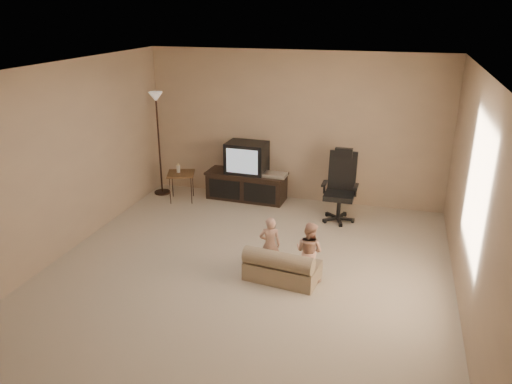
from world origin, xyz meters
The scene contains 9 objects.
floor centered at (0.00, 0.00, 0.00)m, with size 5.50×5.50×0.00m, color beige.
room_shell centered at (0.00, 0.00, 1.52)m, with size 5.50×5.50×5.50m.
tv_stand centered at (-0.75, 2.49, 0.41)m, with size 1.41×0.57×1.00m.
office_chair centered at (0.90, 2.04, 0.40)m, with size 0.54×0.56×1.12m.
side_table centered at (-1.80, 2.11, 0.48)m, with size 0.56×0.56×0.66m.
floor_lamp centered at (-2.28, 2.33, 1.31)m, with size 0.28×0.28×1.80m.
child_sofa centered at (0.47, -0.02, 0.17)m, with size 0.93×0.60×0.43m.
toddler_left centered at (0.28, 0.15, 0.37)m, with size 0.27×0.20×0.74m, color tan.
toddler_right centered at (0.78, 0.10, 0.38)m, with size 0.37×0.20×0.75m, color tan.
Camera 1 is at (1.67, -5.23, 3.15)m, focal length 35.00 mm.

